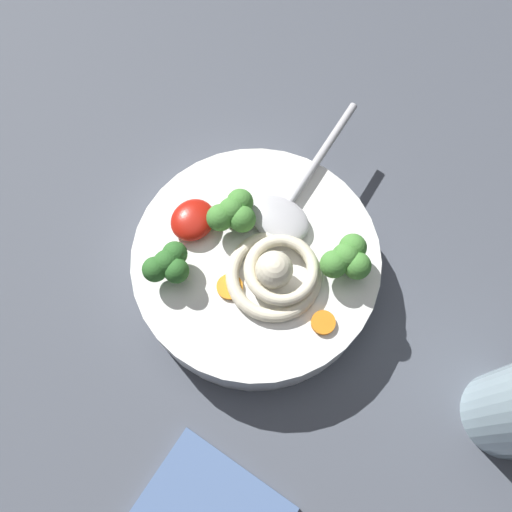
# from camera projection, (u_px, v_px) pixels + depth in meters

# --- Properties ---
(table_slab) EXTENTS (1.19, 1.19, 0.04)m
(table_slab) POSITION_uv_depth(u_px,v_px,m) (214.00, 294.00, 0.55)
(table_slab) COLOR #474C56
(table_slab) RESTS_ON ground
(soup_bowl) EXTENTS (0.23, 0.23, 0.05)m
(soup_bowl) POSITION_uv_depth(u_px,v_px,m) (256.00, 265.00, 0.52)
(soup_bowl) COLOR white
(soup_bowl) RESTS_ON table_slab
(noodle_pile) EXTENTS (0.10, 0.09, 0.04)m
(noodle_pile) POSITION_uv_depth(u_px,v_px,m) (276.00, 273.00, 0.47)
(noodle_pile) COLOR beige
(noodle_pile) RESTS_ON soup_bowl
(soup_spoon) EXTENTS (0.17, 0.06, 0.02)m
(soup_spoon) POSITION_uv_depth(u_px,v_px,m) (286.00, 207.00, 0.50)
(soup_spoon) COLOR #B7B7BC
(soup_spoon) RESTS_ON soup_bowl
(chili_sauce_dollop) EXTENTS (0.04, 0.04, 0.02)m
(chili_sauce_dollop) POSITION_uv_depth(u_px,v_px,m) (193.00, 220.00, 0.50)
(chili_sauce_dollop) COLOR #B2190F
(chili_sauce_dollop) RESTS_ON soup_bowl
(broccoli_floret_beside_noodles) EXTENTS (0.05, 0.04, 0.04)m
(broccoli_floret_beside_noodles) POSITION_uv_depth(u_px,v_px,m) (347.00, 259.00, 0.47)
(broccoli_floret_beside_noodles) COLOR #7A9E60
(broccoli_floret_beside_noodles) RESTS_ON soup_bowl
(broccoli_floret_rear) EXTENTS (0.05, 0.04, 0.04)m
(broccoli_floret_rear) POSITION_uv_depth(u_px,v_px,m) (234.00, 213.00, 0.48)
(broccoli_floret_rear) COLOR #7A9E60
(broccoli_floret_rear) RESTS_ON soup_bowl
(broccoli_floret_near_spoon) EXTENTS (0.04, 0.04, 0.04)m
(broccoli_floret_near_spoon) POSITION_uv_depth(u_px,v_px,m) (168.00, 264.00, 0.47)
(broccoli_floret_near_spoon) COLOR #7A9E60
(broccoli_floret_near_spoon) RESTS_ON soup_bowl
(carrot_slice_right) EXTENTS (0.02, 0.02, 0.00)m
(carrot_slice_right) POSITION_uv_depth(u_px,v_px,m) (323.00, 323.00, 0.47)
(carrot_slice_right) COLOR orange
(carrot_slice_right) RESTS_ON soup_bowl
(carrot_slice_front) EXTENTS (0.02, 0.02, 0.00)m
(carrot_slice_front) POSITION_uv_depth(u_px,v_px,m) (231.00, 285.00, 0.48)
(carrot_slice_front) COLOR orange
(carrot_slice_front) RESTS_ON soup_bowl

